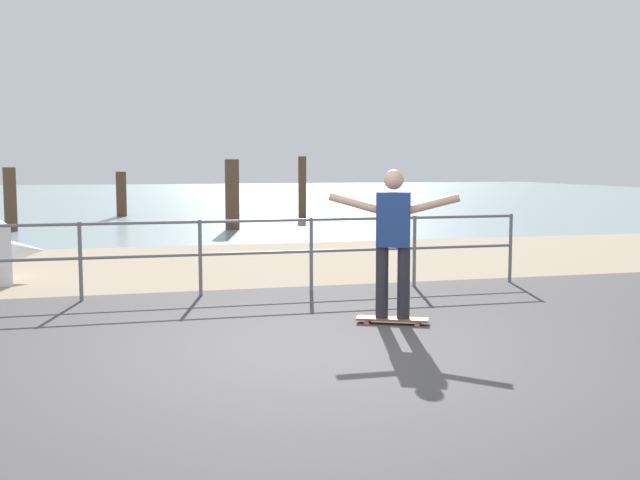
% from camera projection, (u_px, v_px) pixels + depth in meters
% --- Properties ---
extents(ground_plane, '(24.00, 10.00, 0.04)m').
position_uv_depth(ground_plane, '(340.00, 391.00, 6.07)').
color(ground_plane, '#474444').
rests_on(ground_plane, ground).
extents(beach_strip, '(24.00, 6.00, 0.04)m').
position_uv_depth(beach_strip, '(215.00, 264.00, 13.76)').
color(beach_strip, tan).
rests_on(beach_strip, ground).
extents(sea_surface, '(72.00, 50.00, 0.04)m').
position_uv_depth(sea_surface, '(149.00, 197.00, 40.69)').
color(sea_surface, '#849EA3').
rests_on(sea_surface, ground).
extents(railing_fence, '(10.83, 0.05, 1.05)m').
position_uv_depth(railing_fence, '(141.00, 248.00, 10.07)').
color(railing_fence, slate).
rests_on(railing_fence, ground).
extents(skateboard, '(0.81, 0.53, 0.08)m').
position_uv_depth(skateboard, '(392.00, 319.00, 8.53)').
color(skateboard, brown).
rests_on(skateboard, ground).
extents(skateboarder, '(1.34, 0.71, 1.65)m').
position_uv_depth(skateboarder, '(393.00, 235.00, 8.44)').
color(skateboarder, '#26262B').
rests_on(skateboarder, skateboard).
extents(groyne_post_0, '(0.32, 0.32, 1.70)m').
position_uv_depth(groyne_post_0, '(10.00, 200.00, 20.00)').
color(groyne_post_0, '#513826').
rests_on(groyne_post_0, ground).
extents(groyne_post_1, '(0.34, 0.34, 1.52)m').
position_uv_depth(groyne_post_1, '(121.00, 194.00, 25.75)').
color(groyne_post_1, '#513826').
rests_on(groyne_post_1, ground).
extents(groyne_post_2, '(0.38, 0.38, 1.91)m').
position_uv_depth(groyne_post_2, '(232.00, 195.00, 20.55)').
color(groyne_post_2, '#513826').
rests_on(groyne_post_2, ground).
extents(groyne_post_3, '(0.26, 0.26, 2.02)m').
position_uv_depth(groyne_post_3, '(302.00, 188.00, 24.90)').
color(groyne_post_3, '#513826').
rests_on(groyne_post_3, ground).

